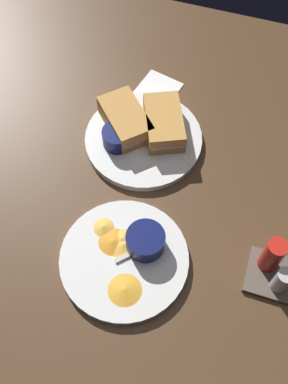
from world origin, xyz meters
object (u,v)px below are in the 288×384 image
object	(u,v)px
ramekin_dark_sauce	(117,137)
condiment_caddy	(274,267)
plate_chips_companion	(124,259)
spoon_by_gravy_ramekin	(148,245)
sandwich_half_near	(164,123)
spoon_by_dark_ramekin	(141,135)
plate_sandwich_main	(144,139)
ramekin_light_gravy	(146,240)
sandwich_half_far	(125,120)

from	to	relation	value
ramekin_dark_sauce	condiment_caddy	world-z (taller)	condiment_caddy
plate_chips_companion	spoon_by_gravy_ramekin	bearing A→B (deg)	135.01
sandwich_half_near	spoon_by_dark_ramekin	xyz separation A→B (cm)	(3.08, -4.22, -2.04)
plate_sandwich_main	sandwich_half_near	bearing A→B (deg)	131.78
spoon_by_dark_ramekin	condiment_caddy	distance (cm)	38.78
plate_chips_companion	ramekin_light_gravy	bearing A→B (deg)	140.19
sandwich_half_far	ramekin_light_gravy	size ratio (longest dim) A/B	2.00
spoon_by_gravy_ramekin	plate_sandwich_main	bearing A→B (deg)	-160.16
sandwich_half_far	ramekin_light_gravy	bearing A→B (deg)	26.51
plate_sandwich_main	spoon_by_gravy_ramekin	world-z (taller)	spoon_by_gravy_ramekin
ramekin_light_gravy	condiment_caddy	bearing A→B (deg)	95.39
sandwich_half_far	plate_chips_companion	distance (cm)	30.59
spoon_by_dark_ramekin	condiment_caddy	world-z (taller)	condiment_caddy
ramekin_dark_sauce	spoon_by_gravy_ramekin	bearing A→B (deg)	32.86
plate_sandwich_main	plate_chips_companion	world-z (taller)	same
plate_sandwich_main	ramekin_dark_sauce	xyz separation A→B (cm)	(3.08, -4.79, 2.88)
sandwich_half_far	condiment_caddy	world-z (taller)	condiment_caddy
spoon_by_dark_ramekin	plate_chips_companion	distance (cm)	28.10
ramekin_dark_sauce	ramekin_light_gravy	size ratio (longest dim) A/B	0.87
sandwich_half_far	ramekin_light_gravy	xyz separation A→B (cm)	(25.25, 12.60, -0.27)
ramekin_dark_sauce	sandwich_half_far	bearing A→B (deg)	177.25
ramekin_dark_sauce	spoon_by_dark_ramekin	bearing A→B (deg)	127.63
ramekin_dark_sauce	ramekin_light_gravy	distance (cm)	24.32
plate_sandwich_main	sandwich_half_far	world-z (taller)	sandwich_half_far
ramekin_dark_sauce	spoon_by_gravy_ramekin	xyz separation A→B (cm)	(20.71, 13.38, -1.72)
plate_sandwich_main	ramekin_dark_sauce	size ratio (longest dim) A/B	3.96
spoon_by_dark_ramekin	plate_chips_companion	bearing A→B (deg)	11.57
sandwich_half_near	ramekin_light_gravy	distance (cm)	27.32
sandwich_half_near	spoon_by_dark_ramekin	world-z (taller)	sandwich_half_near
plate_sandwich_main	condiment_caddy	world-z (taller)	condiment_caddy
sandwich_half_far	plate_chips_companion	size ratio (longest dim) A/B	0.61
sandwich_half_near	sandwich_half_far	distance (cm)	8.33
ramekin_dark_sauce	ramekin_light_gravy	world-z (taller)	same
sandwich_half_far	spoon_by_gravy_ramekin	bearing A→B (deg)	27.48
spoon_by_dark_ramekin	ramekin_light_gravy	distance (cm)	25.46
plate_sandwich_main	plate_chips_companion	bearing A→B (deg)	10.36
sandwich_half_far	sandwich_half_near	bearing A→B (deg)	101.78
spoon_by_dark_ramekin	ramekin_light_gravy	world-z (taller)	ramekin_light_gravy
ramekin_light_gravy	ramekin_dark_sauce	bearing A→B (deg)	-148.19
condiment_caddy	sandwich_half_near	bearing A→B (deg)	-131.55
sandwich_half_near	condiment_caddy	xyz separation A→B (cm)	(24.74, 27.91, -0.59)
plate_chips_companion	condiment_caddy	distance (cm)	27.26
sandwich_half_near	ramekin_dark_sauce	distance (cm)	10.48
sandwich_half_far	ramekin_light_gravy	distance (cm)	28.22
ramekin_dark_sauce	plate_chips_companion	xyz separation A→B (cm)	(24.29, 9.79, -2.88)
spoon_by_dark_ramekin	plate_chips_companion	size ratio (longest dim) A/B	0.36
ramekin_light_gravy	spoon_by_gravy_ramekin	distance (cm)	1.85
plate_sandwich_main	sandwich_half_far	size ratio (longest dim) A/B	1.73
spoon_by_dark_ramekin	condiment_caddy	size ratio (longest dim) A/B	0.92
ramekin_light_gravy	sandwich_half_near	bearing A→B (deg)	-170.65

